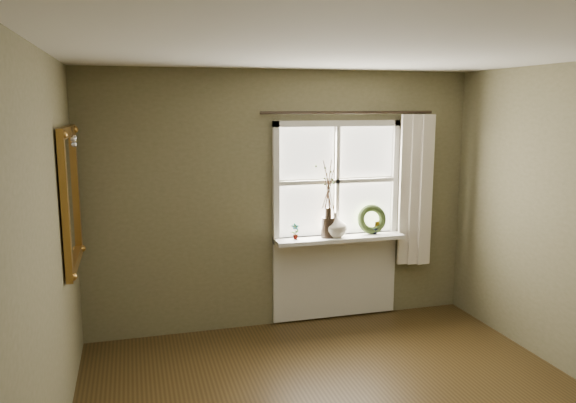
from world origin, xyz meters
The scene contains 14 objects.
ceiling centered at (0.00, 0.00, 2.60)m, with size 4.50×4.50×0.00m, color silver.
wall_back centered at (0.00, 2.30, 1.30)m, with size 4.00×0.10×2.60m, color #696345.
wall_left centered at (-2.05, 0.00, 1.30)m, with size 0.10×4.50×2.60m, color #696345.
window_frame centered at (0.55, 2.23, 1.48)m, with size 1.36×0.06×1.24m.
window_sill centered at (0.55, 2.12, 0.90)m, with size 1.36×0.26×0.04m, color silver.
window_apron centered at (0.55, 2.23, 0.46)m, with size 1.36×0.04×0.88m, color silver.
dark_jug centered at (0.42, 2.12, 1.02)m, with size 0.14×0.14×0.21m, color black.
cream_vase centered at (0.50, 2.12, 1.05)m, with size 0.24×0.24×0.25m, color beige.
wreath centered at (0.92, 2.16, 1.04)m, with size 0.31×0.31×0.08m, color #31421D.
potted_plant_left centered at (0.07, 2.12, 1.00)m, with size 0.09×0.06×0.17m, color #31421D.
potted_plant_right centered at (0.95, 2.12, 0.99)m, with size 0.08×0.06×0.15m, color #31421D.
curtain centered at (1.39, 2.13, 1.37)m, with size 0.36×0.12×1.59m, color beige.
curtain_rod centered at (0.65, 2.17, 2.18)m, with size 0.03×0.03×1.84m, color black.
gilt_mirror centered at (-1.96, 1.58, 1.52)m, with size 0.10×0.95×1.14m.
Camera 1 is at (-1.48, -3.15, 2.25)m, focal length 35.00 mm.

